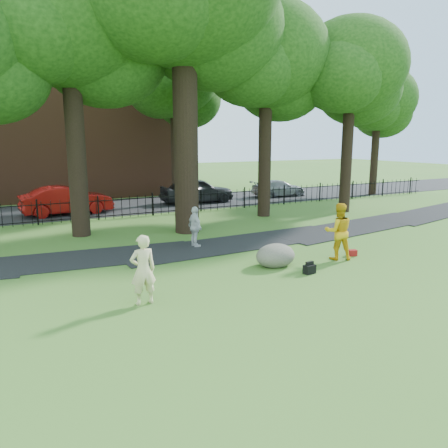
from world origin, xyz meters
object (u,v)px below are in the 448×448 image
woman (143,270)px  boulder (275,254)px  red_sedan (67,200)px  man (338,231)px

woman → boulder: size_ratio=1.31×
woman → red_sedan: size_ratio=0.37×
man → red_sedan: man is taller
boulder → red_sedan: size_ratio=0.29×
man → woman: bearing=33.2°
boulder → red_sedan: bearing=108.7°
woman → boulder: 5.22m
man → red_sedan: 16.08m
man → boulder: (-2.46, 0.33, -0.61)m
man → red_sedan: (-7.20, 14.38, -0.20)m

